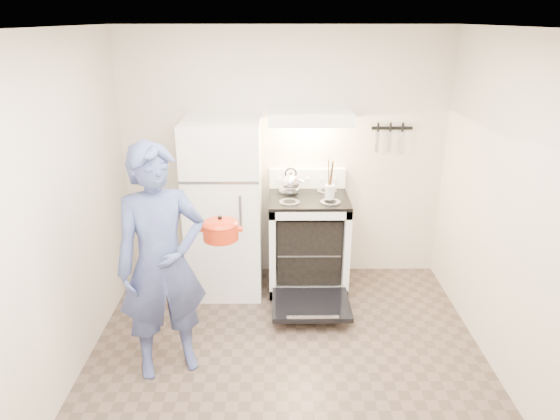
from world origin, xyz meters
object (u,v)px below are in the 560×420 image
Objects in this scene: refrigerator at (224,208)px; person at (162,264)px; stove_body at (308,243)px; tea_kettle at (291,181)px; dutch_oven at (221,231)px.

refrigerator is 1.30m from person.
stove_body is at bearing 1.77° from refrigerator.
tea_kettle is at bearing 9.70° from refrigerator.
refrigerator is at bearing -170.30° from tea_kettle.
dutch_oven is (-0.75, -0.89, 0.52)m from stove_body.
tea_kettle is (0.64, 0.11, 0.23)m from refrigerator.
refrigerator is at bearing 93.76° from dutch_oven.
refrigerator is 4.82× the size of dutch_oven.
dutch_oven is at bearing 23.38° from person.
person is 0.56m from dutch_oven.
tea_kettle is 0.15× the size of person.
dutch_oven is at bearing -120.84° from tea_kettle.
tea_kettle is at bearing 32.61° from person.
stove_body is 1.28m from dutch_oven.
stove_body is (0.81, 0.02, -0.39)m from refrigerator.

